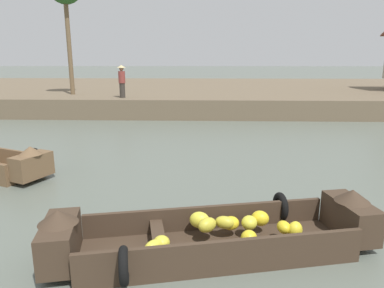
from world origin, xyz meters
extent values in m
plane|color=#596056|center=(0.00, 10.00, 0.00)|extent=(300.00, 300.00, 0.00)
cube|color=brown|center=(0.00, 27.96, 0.50)|extent=(160.00, 20.00, 1.01)
cube|color=#3D2D21|center=(-0.96, 5.86, 0.06)|extent=(4.28, 2.08, 0.12)
cube|color=#3D2D21|center=(-1.08, 6.44, 0.32)|extent=(4.04, 0.93, 0.40)
cube|color=#3D2D21|center=(-0.84, 5.28, 0.32)|extent=(4.04, 0.93, 0.40)
cube|color=#3D2D21|center=(1.28, 6.33, 0.41)|extent=(0.67, 1.14, 0.58)
cone|color=#3D2D21|center=(1.28, 6.33, 0.80)|extent=(0.66, 0.66, 0.20)
cube|color=#3D2D21|center=(-3.20, 5.39, 0.41)|extent=(0.67, 1.14, 0.58)
cone|color=#3D2D21|center=(-3.20, 5.39, 0.80)|extent=(0.66, 0.66, 0.20)
cube|color=#3D2D21|center=(-1.82, 5.68, 0.34)|extent=(0.43, 1.15, 0.05)
torus|color=black|center=(0.24, 6.84, 0.36)|extent=(0.22, 0.53, 0.52)
torus|color=black|center=(-2.16, 4.88, 0.36)|extent=(0.22, 0.53, 0.52)
ellipsoid|color=yellow|center=(-0.47, 5.64, 0.37)|extent=(0.34, 0.35, 0.26)
ellipsoid|color=gold|center=(-0.80, 6.10, 0.40)|extent=(0.35, 0.27, 0.21)
ellipsoid|color=yellow|center=(-1.21, 6.14, 0.41)|extent=(0.36, 0.29, 0.27)
ellipsoid|color=yellow|center=(-1.85, 5.37, 0.35)|extent=(0.35, 0.36, 0.21)
ellipsoid|color=yellow|center=(-0.21, 6.30, 0.38)|extent=(0.34, 0.31, 0.25)
ellipsoid|color=yellow|center=(0.29, 5.95, 0.36)|extent=(0.32, 0.33, 0.28)
ellipsoid|color=yellow|center=(-0.40, 6.13, 0.39)|extent=(0.31, 0.32, 0.22)
ellipsoid|color=yellow|center=(0.12, 6.01, 0.38)|extent=(0.24, 0.29, 0.19)
ellipsoid|color=yellow|center=(-0.70, 6.16, 0.36)|extent=(0.35, 0.33, 0.22)
ellipsoid|color=gold|center=(-1.08, 5.96, 0.42)|extent=(0.39, 0.38, 0.23)
ellipsoid|color=yellow|center=(-1.75, 5.52, 0.35)|extent=(0.34, 0.34, 0.20)
cube|color=brown|center=(-6.68, 10.13, 0.33)|extent=(2.69, 1.23, 0.42)
cube|color=brown|center=(-5.35, 8.97, 0.41)|extent=(0.81, 1.07, 0.58)
cone|color=brown|center=(-5.35, 8.97, 0.80)|extent=(0.74, 0.74, 0.20)
torus|color=black|center=(-5.75, 9.85, 0.37)|extent=(0.32, 0.52, 0.52)
cylinder|color=brown|center=(-8.63, 20.71, 3.67)|extent=(0.24, 0.24, 5.33)
cylinder|color=#332D28|center=(-5.39, 19.01, 1.38)|extent=(0.28, 0.28, 0.75)
cylinder|color=brown|center=(-5.39, 19.01, 2.06)|extent=(0.34, 0.34, 0.60)
sphere|color=#9E7556|center=(-5.39, 19.01, 2.48)|extent=(0.22, 0.22, 0.22)
cone|color=tan|center=(-5.39, 19.01, 2.60)|extent=(0.44, 0.44, 0.14)
camera|label=1|loc=(-1.14, 0.89, 2.95)|focal=32.89mm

